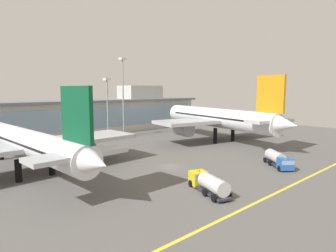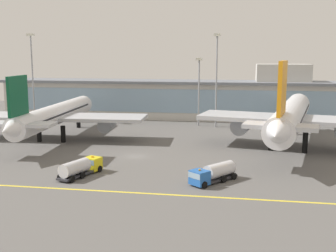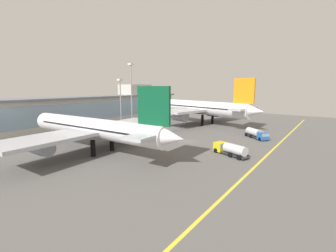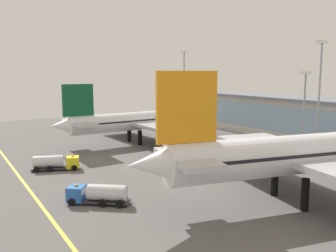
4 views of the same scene
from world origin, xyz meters
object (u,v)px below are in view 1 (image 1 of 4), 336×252
(baggage_tug_near, at_px, (279,160))
(apron_light_mast_west, at_px, (123,86))
(airliner_near_right, at_px, (217,118))
(fuel_tanker_truck, at_px, (208,183))
(airliner_near_left, at_px, (28,143))
(apron_light_mast_east, at_px, (107,98))

(baggage_tug_near, bearing_deg, apron_light_mast_west, -138.54)
(airliner_near_right, height_order, fuel_tanker_truck, airliner_near_right)
(fuel_tanker_truck, height_order, baggage_tug_near, same)
(airliner_near_left, xyz_separation_m, apron_light_mast_east, (31.75, 25.47, 7.09))
(airliner_near_left, bearing_deg, apron_light_mast_east, -54.37)
(fuel_tanker_truck, xyz_separation_m, apron_light_mast_west, (19.49, 52.05, 15.11))
(apron_light_mast_west, bearing_deg, apron_light_mast_east, 163.08)
(airliner_near_left, height_order, fuel_tanker_truck, airliner_near_left)
(fuel_tanker_truck, bearing_deg, airliner_near_left, 50.95)
(airliner_near_left, distance_m, apron_light_mast_west, 45.14)
(apron_light_mast_west, xyz_separation_m, apron_light_mast_east, (-4.96, 1.51, -3.65))
(airliner_near_left, xyz_separation_m, fuel_tanker_truck, (17.22, -28.09, -4.36))
(airliner_near_right, xyz_separation_m, apron_light_mast_east, (-22.24, 26.36, 5.97))
(apron_light_mast_west, bearing_deg, fuel_tanker_truck, -110.53)
(airliner_near_right, xyz_separation_m, apron_light_mast_west, (-17.28, 24.85, 9.62))
(baggage_tug_near, distance_m, apron_light_mast_west, 54.44)
(airliner_near_right, height_order, baggage_tug_near, airliner_near_right)
(airliner_near_right, height_order, apron_light_mast_west, apron_light_mast_west)
(fuel_tanker_truck, relative_size, apron_light_mast_west, 0.36)
(airliner_near_right, bearing_deg, fuel_tanker_truck, 137.85)
(apron_light_mast_east, bearing_deg, apron_light_mast_west, -16.92)
(fuel_tanker_truck, bearing_deg, apron_light_mast_east, 4.26)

